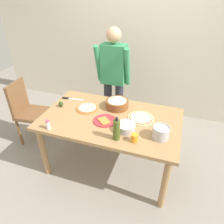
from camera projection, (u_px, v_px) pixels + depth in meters
The scene contains 16 objects.
ground at pixel (111, 164), 2.80m from camera, with size 8.00×8.00×0.00m, color gray.
wall_back at pixel (142, 39), 3.38m from camera, with size 5.60×0.10×2.60m, color silver.
dining_table at pixel (111, 124), 2.44m from camera, with size 1.60×0.96×0.76m.
person_cook at pixel (114, 77), 2.96m from camera, with size 0.49×0.25×1.62m.
chair_wooden_left at pixel (27, 109), 2.97m from camera, with size 0.44×0.44×0.95m.
pizza_raw_on_board at pixel (141, 118), 2.37m from camera, with size 0.30×0.30×0.02m.
pizza_cooked_on_tray at pixel (87, 108), 2.56m from camera, with size 0.28×0.28×0.02m.
plate_with_slice at pixel (105, 121), 2.33m from camera, with size 0.26×0.26×0.02m.
popcorn_bowl at pixel (117, 103), 2.55m from camera, with size 0.28×0.28×0.11m.
mixing_bowl_steel at pixel (126, 127), 2.17m from camera, with size 0.20×0.20×0.08m.
olive_oil_bottle at pixel (117, 130), 2.01m from camera, with size 0.07×0.07×0.26m.
steel_pot at pixel (161, 132), 2.06m from camera, with size 0.17×0.17×0.13m.
cup_orange at pixel (134, 138), 2.02m from camera, with size 0.07×0.07×0.09m, color orange.
salt_shaker at pixel (48, 125), 2.19m from camera, with size 0.04×0.04×0.11m.
chef_knife at pixel (70, 99), 2.77m from camera, with size 0.29×0.07×0.02m.
avocado at pixel (61, 104), 2.59m from camera, with size 0.06×0.06×0.07m, color #2D4219.
Camera 1 is at (0.65, -1.87, 2.10)m, focal length 32.98 mm.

